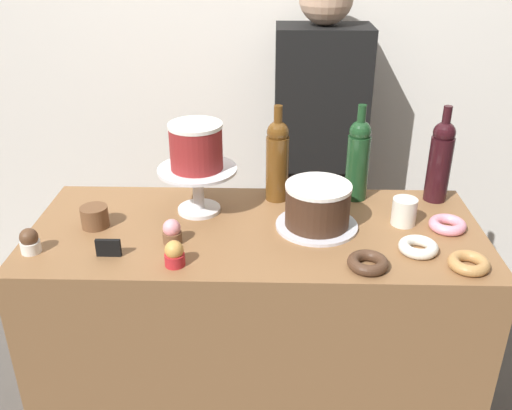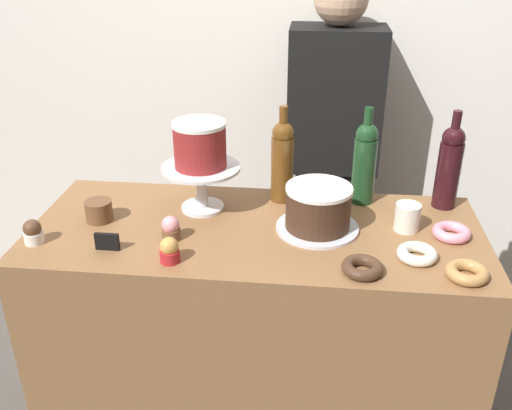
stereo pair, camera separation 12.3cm
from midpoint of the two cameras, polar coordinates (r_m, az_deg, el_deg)
name	(u,v)px [view 1 (the left image)]	position (r m, az deg, el deg)	size (l,w,h in m)	color
back_wall	(262,42)	(2.43, -0.94, 16.14)	(6.00, 0.05, 2.60)	silver
display_counter	(256,343)	(1.99, -1.83, -13.77)	(1.39, 0.58, 0.90)	brown
cake_stand_pedestal	(198,182)	(1.81, -7.83, 2.30)	(0.25, 0.25, 0.15)	silver
white_layer_cake	(196,146)	(1.77, -8.07, 5.87)	(0.17, 0.17, 0.15)	maroon
silver_serving_platter	(317,225)	(1.75, 4.12, -2.09)	(0.25, 0.25, 0.01)	silver
chocolate_round_cake	(318,205)	(1.71, 4.19, 0.00)	(0.20, 0.20, 0.13)	#3D2619
wine_bottle_dark_red	(440,160)	(1.94, 16.36, 4.38)	(0.08, 0.08, 0.33)	black
wine_bottle_amber	(277,159)	(1.86, 0.27, 4.63)	(0.08, 0.08, 0.33)	#5B3814
wine_bottle_green	(358,158)	(1.89, 8.41, 4.66)	(0.08, 0.08, 0.33)	#193D1E
cupcake_strawberry	(172,232)	(1.67, -10.57, -2.73)	(0.06, 0.06, 0.07)	brown
cupcake_chocolate	(30,241)	(1.74, -23.77, -3.41)	(0.06, 0.06, 0.07)	white
cupcake_caramel	(174,254)	(1.56, -10.48, -4.93)	(0.06, 0.06, 0.07)	red
donut_sugar	(418,247)	(1.66, 14.00, -4.18)	(0.11, 0.11, 0.03)	silver
donut_chocolate	(368,263)	(1.55, 8.98, -5.82)	(0.11, 0.11, 0.03)	#472D1E
donut_maple	(469,263)	(1.62, 18.63, -5.63)	(0.11, 0.11, 0.03)	#B27F47
donut_pink	(447,225)	(1.80, 16.90, -1.96)	(0.11, 0.11, 0.03)	pink
cookie_stack	(95,217)	(1.82, -17.85, -1.19)	(0.08, 0.08, 0.07)	brown
price_sign_chalkboard	(108,248)	(1.65, -16.75, -4.20)	(0.07, 0.01, 0.05)	black
coffee_cup_ceramic	(404,212)	(1.79, 12.81, -0.69)	(0.08, 0.08, 0.08)	silver
barista_figure	(317,166)	(2.35, 4.72, 3.93)	(0.36, 0.22, 1.60)	black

